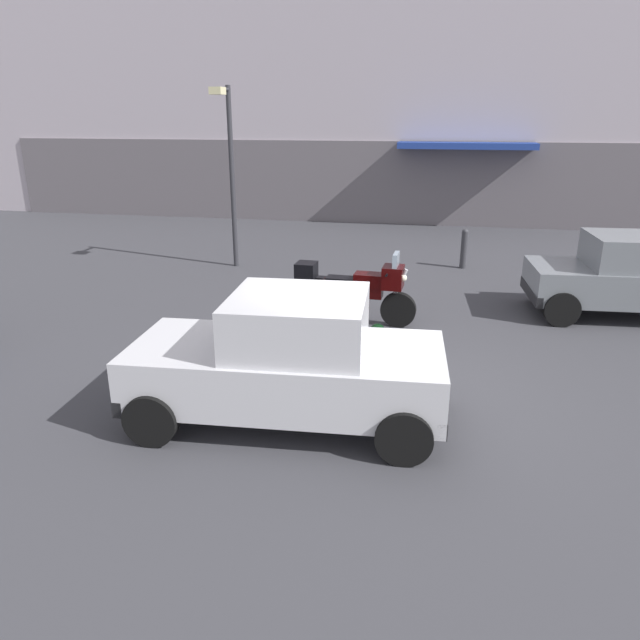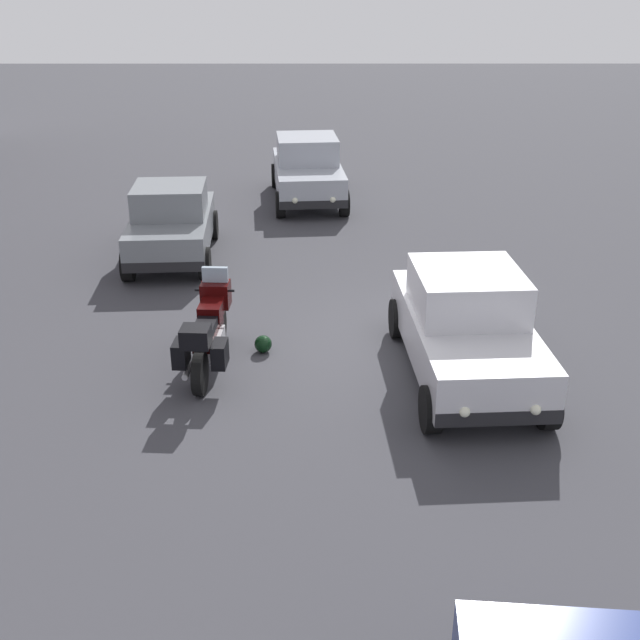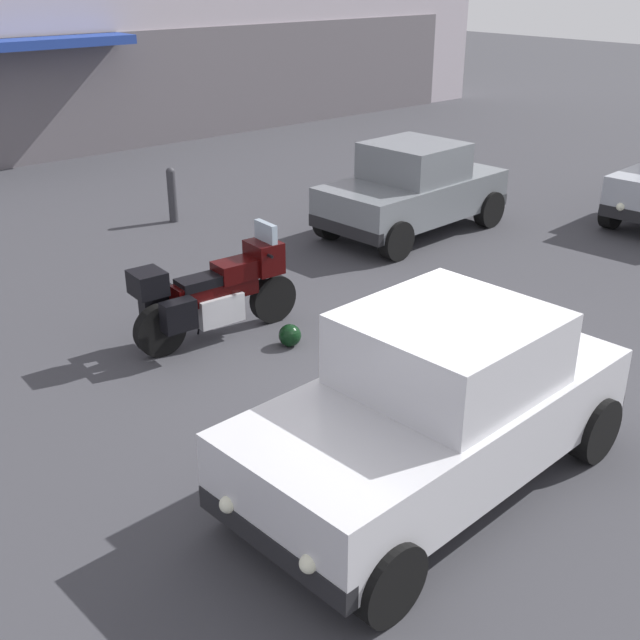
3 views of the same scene
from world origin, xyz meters
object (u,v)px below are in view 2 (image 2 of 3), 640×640
helmet (263,344)px  car_compact_side (172,223)px  car_hatchback_near (308,170)px  motorcycle (208,332)px  car_wagon_end (466,326)px

helmet → car_compact_side: bearing=26.1°
car_hatchback_near → car_compact_side: size_ratio=1.12×
car_hatchback_near → motorcycle: bearing=-13.4°
motorcycle → car_wagon_end: bearing=-90.3°
car_hatchback_near → car_compact_side: bearing=-36.9°
helmet → car_wagon_end: car_wagon_end is taller
car_wagon_end → helmet: bearing=-107.7°
helmet → car_hatchback_near: (8.85, -0.60, 0.67)m
motorcycle → car_wagon_end: (-0.22, -3.82, 0.19)m
helmet → car_wagon_end: bearing=-104.4°
motorcycle → car_compact_side: bearing=18.7°
motorcycle → car_hatchback_near: size_ratio=0.57×
helmet → car_compact_side: car_compact_side is taller
helmet → car_hatchback_near: car_hatchback_near is taller
motorcycle → car_wagon_end: car_wagon_end is taller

